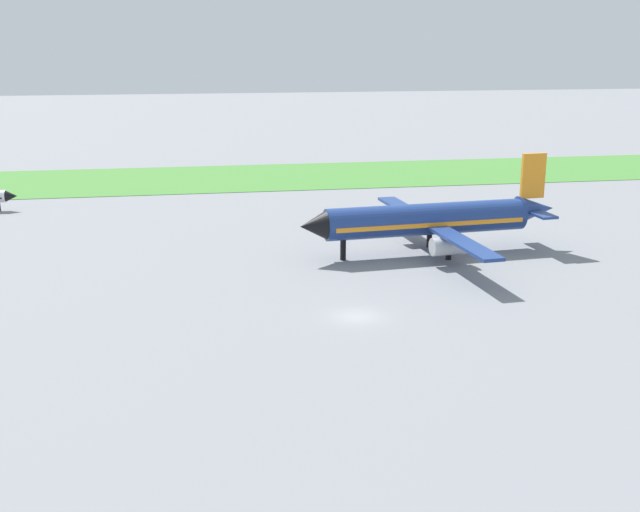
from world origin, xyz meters
TOP-DOWN VIEW (x-y plane):
  - ground_plane at (0.00, 0.00)m, footprint 600.00×600.00m
  - grass_taxiway_strip at (0.00, 74.53)m, footprint 360.00×28.00m
  - airplane_midfield_jet at (12.92, 19.43)m, footprint 30.99×31.55m

SIDE VIEW (x-z plane):
  - ground_plane at x=0.00m, z-range 0.00..0.00m
  - grass_taxiway_strip at x=0.00m, z-range 0.00..0.08m
  - airplane_midfield_jet at x=12.92m, z-range -1.56..9.59m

